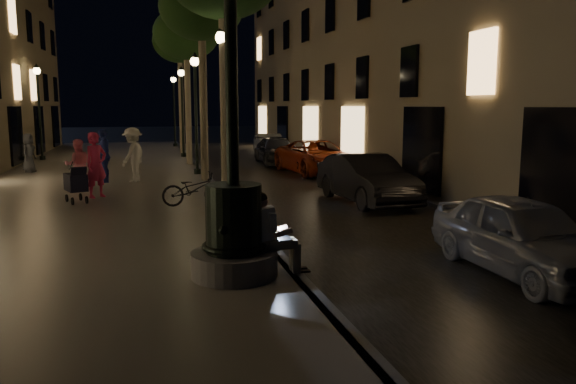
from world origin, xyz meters
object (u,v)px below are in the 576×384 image
object	(u,v)px
lamp_left_c	(39,100)
pedestrian_white	(133,155)
car_rear	(277,151)
tree_far	(179,42)
tree_third	(186,35)
pedestrian_pink	(78,165)
lamp_curb_a	(223,94)
pedestrian_red	(96,165)
car_third	(317,157)
car_fifth	(269,145)
bicycle	(194,189)
pedestrian_dark	(28,153)
lamp_curb_b	(196,98)
stroller	(76,183)
seated_man_laptop	(271,231)
fountain_lamppost	(234,215)
tree_second	(201,9)
pedestrian_blue	(104,156)
car_second	(366,179)
car_front	(523,236)
lamp_curb_d	(174,101)
lamp_curb_c	(182,100)

from	to	relation	value
lamp_left_c	pedestrian_white	size ratio (longest dim) A/B	2.45
car_rear	tree_far	bearing A→B (deg)	133.87
tree_third	pedestrian_pink	distance (m)	9.98
lamp_left_c	car_rear	xyz separation A→B (m)	(11.59, -2.90, -2.59)
lamp_curb_a	pedestrian_red	size ratio (longest dim) A/B	2.45
car_third	pedestrian_pink	size ratio (longest dim) A/B	3.13
car_fifth	bicycle	world-z (taller)	car_fifth
pedestrian_white	pedestrian_dark	xyz separation A→B (m)	(-4.25, 4.17, -0.18)
pedestrian_red	pedestrian_dark	size ratio (longest dim) A/B	1.22
tree_far	lamp_curb_b	xyz separation A→B (m)	(-0.08, -10.00, -3.20)
tree_third	pedestrian_red	xyz separation A→B (m)	(-3.46, -9.18, -4.96)
lamp_curb_b	car_third	world-z (taller)	lamp_curb_b
stroller	car_fifth	size ratio (longest dim) A/B	0.30
tree_third	seated_man_laptop	bearing A→B (deg)	-90.28
lamp_curb_b	car_fifth	xyz separation A→B (m)	(5.08, 9.45, -2.59)
fountain_lamppost	tree_second	world-z (taller)	tree_second
seated_man_laptop	bicycle	xyz separation A→B (m)	(-0.67, 6.73, -0.25)
pedestrian_blue	bicycle	world-z (taller)	pedestrian_blue
tree_second	pedestrian_dark	bearing A→B (deg)	147.20
stroller	pedestrian_dark	bearing A→B (deg)	87.69
lamp_curb_b	lamp_curb_a	bearing A→B (deg)	-90.00
car_fifth	pedestrian_dark	world-z (taller)	pedestrian_dark
pedestrian_pink	pedestrian_dark	distance (m)	6.41
bicycle	stroller	bearing A→B (deg)	63.64
pedestrian_dark	lamp_curb_b	bearing A→B (deg)	-92.66
car_second	pedestrian_dark	distance (m)	14.57
lamp_curb_b	car_front	size ratio (longest dim) A/B	1.19
lamp_curb_b	lamp_curb_d	size ratio (longest dim) A/B	1.00
stroller	pedestrian_pink	world-z (taller)	pedestrian_pink
pedestrian_red	stroller	bearing A→B (deg)	-161.25
tree_second	lamp_curb_d	distance (m)	18.26
tree_third	pedestrian_dark	bearing A→B (deg)	-166.42
seated_man_laptop	car_fifth	size ratio (longest dim) A/B	0.35
tree_far	stroller	distance (m)	17.47
tree_far	car_front	world-z (taller)	tree_far
bicycle	pedestrian_red	bearing A→B (deg)	46.94
lamp_curb_d	bicycle	distance (m)	23.42
tree_far	car_second	xyz separation A→B (m)	(4.36, -17.01, -5.70)
stroller	car_front	size ratio (longest dim) A/B	0.29
lamp_left_c	bicycle	distance (m)	16.73
lamp_curb_b	bicycle	xyz separation A→B (m)	(-0.76, -7.27, -2.58)
pedestrian_red	pedestrian_white	bearing A→B (deg)	32.54
stroller	pedestrian_pink	size ratio (longest dim) A/B	0.70
stroller	tree_second	bearing A→B (deg)	24.47
lamp_curb_c	car_fifth	xyz separation A→B (m)	(5.08, 1.45, -2.59)
car_rear	car_second	bearing A→B (deg)	-88.40
lamp_curb_b	car_rear	distance (m)	7.27
car_second	car_rear	xyz separation A→B (m)	(0.05, 12.11, -0.09)
tree_third	pedestrian_dark	distance (m)	8.59
tree_third	pedestrian_red	distance (m)	10.99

